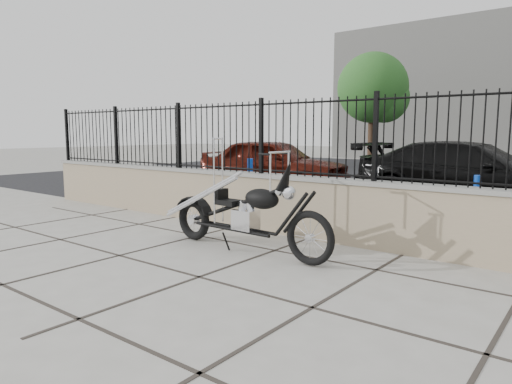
{
  "coord_description": "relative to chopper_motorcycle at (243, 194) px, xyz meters",
  "views": [
    {
      "loc": [
        3.6,
        -3.58,
        1.64
      ],
      "look_at": [
        -0.35,
        1.52,
        0.8
      ],
      "focal_mm": 32.0,
      "sensor_mm": 36.0,
      "label": 1
    }
  ],
  "objects": [
    {
      "name": "ground_plane",
      "position": [
        0.35,
        -1.22,
        -0.8
      ],
      "size": [
        90.0,
        90.0,
        0.0
      ],
      "primitive_type": "plane",
      "color": "#99968E",
      "rests_on": "ground"
    },
    {
      "name": "iron_fence",
      "position": [
        0.35,
        1.28,
        0.76
      ],
      "size": [
        14.0,
        0.08,
        1.2
      ],
      "primitive_type": "cube",
      "color": "black",
      "rests_on": "retaining_wall"
    },
    {
      "name": "bollard_a",
      "position": [
        -2.38,
        3.16,
        -0.27
      ],
      "size": [
        0.15,
        0.15,
        1.07
      ],
      "primitive_type": "cylinder",
      "rotation": [
        0.0,
        0.0,
        0.24
      ],
      "color": "#0D2ACD",
      "rests_on": "ground_plane"
    },
    {
      "name": "car_black",
      "position": [
        1.62,
        5.83,
        -0.07
      ],
      "size": [
        5.1,
        2.28,
        1.45
      ],
      "primitive_type": "imported",
      "rotation": [
        0.0,
        0.0,
        1.52
      ],
      "color": "black",
      "rests_on": "parking_lot"
    },
    {
      "name": "car_red",
      "position": [
        -3.67,
        5.85,
        -0.05
      ],
      "size": [
        4.58,
        2.36,
        1.49
      ],
      "primitive_type": "imported",
      "rotation": [
        0.0,
        0.0,
        1.71
      ],
      "color": "#421009",
      "rests_on": "parking_lot"
    },
    {
      "name": "chopper_motorcycle",
      "position": [
        0.0,
        0.0,
        0.0
      ],
      "size": [
        2.68,
        0.59,
        1.6
      ],
      "primitive_type": null,
      "rotation": [
        0.0,
        0.0,
        -0.05
      ],
      "color": "black",
      "rests_on": "ground_plane"
    },
    {
      "name": "bollard_b",
      "position": [
        2.3,
        3.17,
        -0.32
      ],
      "size": [
        0.14,
        0.14,
        0.96
      ],
      "primitive_type": "cylinder",
      "rotation": [
        0.0,
        0.0,
        0.23
      ],
      "color": "blue",
      "rests_on": "ground_plane"
    },
    {
      "name": "tree_left",
      "position": [
        -5.06,
        15.75,
        3.06
      ],
      "size": [
        3.27,
        3.27,
        5.51
      ],
      "rotation": [
        0.0,
        0.0,
        -0.2
      ],
      "color": "#382619",
      "rests_on": "ground_plane"
    },
    {
      "name": "retaining_wall",
      "position": [
        0.35,
        1.28,
        -0.32
      ],
      "size": [
        14.0,
        0.36,
        0.96
      ],
      "primitive_type": "cube",
      "color": "gray",
      "rests_on": "ground_plane"
    },
    {
      "name": "parking_lot",
      "position": [
        0.35,
        11.28,
        -0.8
      ],
      "size": [
        30.0,
        30.0,
        0.0
      ],
      "primitive_type": "plane",
      "color": "black",
      "rests_on": "ground"
    }
  ]
}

